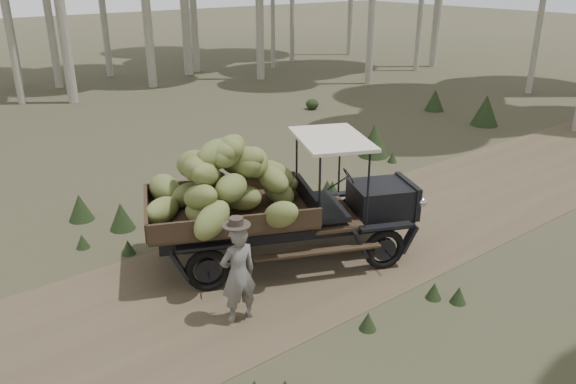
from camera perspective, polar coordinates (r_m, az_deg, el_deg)
name	(u,v)px	position (r m, az deg, el deg)	size (l,w,h in m)	color
ground	(374,231)	(11.92, 8.71, -3.98)	(120.00, 120.00, 0.00)	#473D2B
dirt_track	(374,231)	(11.92, 8.71, -3.97)	(70.00, 4.00, 0.01)	brown
banana_truck	(252,189)	(10.01, -3.70, 0.34)	(5.25, 3.68, 2.57)	black
farmer	(238,273)	(8.67, -5.09, -8.18)	(0.63, 0.47, 1.76)	#63605A
undergrowth	(559,293)	(9.76, 25.79, -9.23)	(23.01, 20.93, 1.30)	#233319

